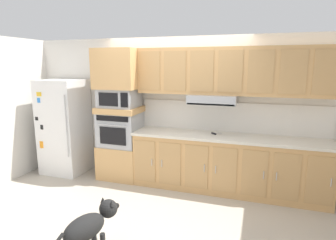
{
  "coord_description": "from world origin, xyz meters",
  "views": [
    {
      "loc": [
        1.38,
        -3.66,
        2.03
      ],
      "look_at": [
        0.15,
        0.11,
        1.25
      ],
      "focal_mm": 30.11,
      "sensor_mm": 36.0,
      "label": 1
    }
  ],
  "objects": [
    {
      "name": "ground_plane",
      "position": [
        0.0,
        0.0,
        0.0
      ],
      "size": [
        9.6,
        9.6,
        0.0
      ],
      "primitive_type": "plane",
      "color": "#B2A899"
    },
    {
      "name": "back_kitchen_wall",
      "position": [
        0.0,
        1.11,
        1.25
      ],
      "size": [
        6.2,
        0.12,
        2.5
      ],
      "primitive_type": "cube",
      "color": "silver",
      "rests_on": "ground"
    },
    {
      "name": "side_panel_left",
      "position": [
        -2.8,
        0.0,
        1.25
      ],
      "size": [
        0.12,
        7.1,
        2.5
      ],
      "primitive_type": "cube",
      "color": "silver",
      "rests_on": "ground"
    },
    {
      "name": "refrigerator",
      "position": [
        -2.09,
        0.68,
        0.88
      ],
      "size": [
        0.76,
        0.73,
        1.76
      ],
      "color": "white",
      "rests_on": "ground"
    },
    {
      "name": "oven_base_cabinet",
      "position": [
        -0.95,
        0.75,
        0.3
      ],
      "size": [
        0.74,
        0.62,
        0.6
      ],
      "primitive_type": "cube",
      "color": "tan",
      "rests_on": "ground"
    },
    {
      "name": "built_in_oven",
      "position": [
        -0.95,
        0.75,
        0.9
      ],
      "size": [
        0.7,
        0.62,
        0.6
      ],
      "color": "#A8AAAF",
      "rests_on": "oven_base_cabinet"
    },
    {
      "name": "appliance_mid_shelf",
      "position": [
        -0.95,
        0.75,
        1.25
      ],
      "size": [
        0.74,
        0.62,
        0.1
      ],
      "primitive_type": "cube",
      "color": "tan",
      "rests_on": "built_in_oven"
    },
    {
      "name": "microwave",
      "position": [
        -0.95,
        0.75,
        1.46
      ],
      "size": [
        0.64,
        0.54,
        0.32
      ],
      "color": "#A8AAAF",
      "rests_on": "appliance_mid_shelf"
    },
    {
      "name": "appliance_upper_cabinet",
      "position": [
        -0.95,
        0.75,
        1.96
      ],
      "size": [
        0.74,
        0.62,
        0.68
      ],
      "primitive_type": "cube",
      "color": "tan",
      "rests_on": "microwave"
    },
    {
      "name": "lower_cabinet_run",
      "position": [
        0.95,
        0.75,
        0.44
      ],
      "size": [
        3.05,
        0.63,
        0.88
      ],
      "color": "tan",
      "rests_on": "ground"
    },
    {
      "name": "countertop_slab",
      "position": [
        0.95,
        0.75,
        0.9
      ],
      "size": [
        3.09,
        0.64,
        0.04
      ],
      "primitive_type": "cube",
      "color": "silver",
      "rests_on": "lower_cabinet_run"
    },
    {
      "name": "backsplash_panel",
      "position": [
        0.95,
        1.04,
        1.17
      ],
      "size": [
        3.09,
        0.02,
        0.5
      ],
      "primitive_type": "cube",
      "color": "white",
      "rests_on": "countertop_slab"
    },
    {
      "name": "upper_cabinet_with_hood",
      "position": [
        0.93,
        0.87,
        1.9
      ],
      "size": [
        3.05,
        0.48,
        0.88
      ],
      "color": "tan",
      "rests_on": "backsplash_panel"
    },
    {
      "name": "screwdriver",
      "position": [
        0.72,
        0.79,
        0.93
      ],
      "size": [
        0.17,
        0.17,
        0.03
      ],
      "color": "black",
      "rests_on": "countertop_slab"
    },
    {
      "name": "dog",
      "position": [
        -0.22,
        -1.37,
        0.38
      ],
      "size": [
        0.39,
        0.85,
        0.57
      ],
      "rotation": [
        0.0,
        0.0,
        1.27
      ],
      "color": "black",
      "rests_on": "ground"
    }
  ]
}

